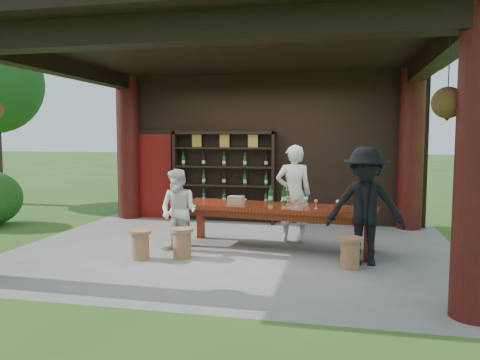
% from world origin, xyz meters
% --- Properties ---
extents(ground, '(90.00, 90.00, 0.00)m').
position_xyz_m(ground, '(0.00, 0.00, 0.00)').
color(ground, '#2D5119').
rests_on(ground, ground).
extents(pavilion, '(7.50, 6.00, 3.60)m').
position_xyz_m(pavilion, '(-0.01, 0.43, 2.13)').
color(pavilion, slate).
rests_on(pavilion, ground).
extents(wine_shelf, '(2.30, 0.35, 2.03)m').
position_xyz_m(wine_shelf, '(-0.81, 2.45, 1.02)').
color(wine_shelf, black).
rests_on(wine_shelf, ground).
extents(tasting_table, '(3.44, 1.28, 0.75)m').
position_xyz_m(tasting_table, '(0.67, 0.21, 0.63)').
color(tasting_table, '#631B0E').
rests_on(tasting_table, ground).
extents(stool_near_left, '(0.36, 0.36, 0.48)m').
position_xyz_m(stool_near_left, '(-0.70, -0.73, 0.25)').
color(stool_near_left, brown).
rests_on(stool_near_left, ground).
extents(stool_near_right, '(0.35, 0.35, 0.46)m').
position_xyz_m(stool_near_right, '(1.89, -0.77, 0.24)').
color(stool_near_right, brown).
rests_on(stool_near_right, ground).
extents(stool_far_left, '(0.35, 0.35, 0.46)m').
position_xyz_m(stool_far_left, '(-1.30, -0.95, 0.24)').
color(stool_far_left, brown).
rests_on(stool_far_left, ground).
extents(host, '(0.72, 0.56, 1.76)m').
position_xyz_m(host, '(0.91, 0.82, 0.88)').
color(host, white).
rests_on(host, ground).
extents(guest_woman, '(0.78, 0.67, 1.39)m').
position_xyz_m(guest_woman, '(-0.86, -0.41, 0.69)').
color(guest_woman, silver).
rests_on(guest_woman, ground).
extents(guest_man, '(1.17, 0.71, 1.77)m').
position_xyz_m(guest_man, '(2.11, -0.49, 0.88)').
color(guest_man, black).
rests_on(guest_man, ground).
extents(table_bottles, '(0.38, 0.10, 0.31)m').
position_xyz_m(table_bottles, '(0.71, 0.50, 0.90)').
color(table_bottles, '#194C1E').
rests_on(table_bottles, tasting_table).
extents(table_glasses, '(0.91, 0.42, 0.15)m').
position_xyz_m(table_glasses, '(1.22, 0.14, 0.82)').
color(table_glasses, silver).
rests_on(table_glasses, tasting_table).
extents(napkin_basket, '(0.28, 0.21, 0.14)m').
position_xyz_m(napkin_basket, '(-0.02, 0.18, 0.82)').
color(napkin_basket, '#BF6672').
rests_on(napkin_basket, tasting_table).
extents(shrubs, '(15.31, 8.04, 1.36)m').
position_xyz_m(shrubs, '(3.47, 1.40, 0.54)').
color(shrubs, '#194C14').
rests_on(shrubs, ground).
extents(trees, '(20.58, 10.48, 4.80)m').
position_xyz_m(trees, '(3.43, 0.81, 3.37)').
color(trees, '#3F2819').
rests_on(trees, ground).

